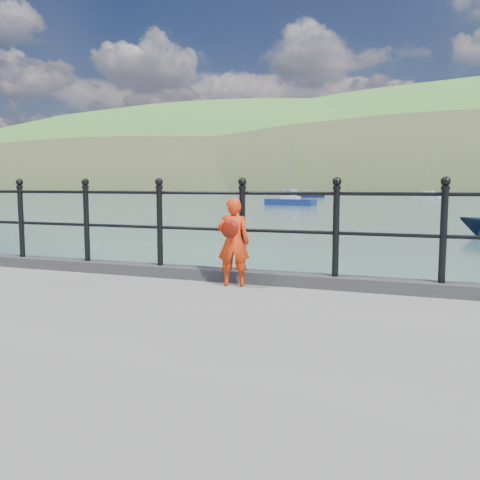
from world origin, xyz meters
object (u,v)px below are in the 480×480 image
at_px(launch_white, 291,195).
at_px(railing, 200,217).
at_px(child, 233,242).
at_px(sailboat_port, 290,202).
at_px(sailboat_deep, 428,194).
at_px(sailboat_left, 308,196).

bearing_deg(launch_white, railing, -87.57).
relative_size(child, sailboat_port, 0.14).
relative_size(railing, sailboat_port, 2.24).
distance_m(railing, sailboat_port, 49.46).
height_order(railing, child, railing).
bearing_deg(child, sailboat_deep, -106.46).
bearing_deg(child, sailboat_port, -91.33).
bearing_deg(sailboat_deep, railing, -52.00).
relative_size(child, launch_white, 0.23).
xyz_separation_m(child, launch_white, (-13.75, 55.50, -0.62)).
distance_m(child, sailboat_left, 85.19).
relative_size(sailboat_port, sailboat_deep, 0.91).
distance_m(child, sailboat_deep, 102.07).
bearing_deg(sailboat_port, child, -65.36).
xyz_separation_m(child, sailboat_left, (-17.87, 83.28, -1.22)).
bearing_deg(railing, sailboat_left, 101.76).
distance_m(child, launch_white, 57.18).
height_order(railing, launch_white, railing).
height_order(sailboat_deep, sailboat_left, sailboat_deep).
xyz_separation_m(sailboat_port, sailboat_deep, (14.20, 53.64, 0.00)).
height_order(railing, sailboat_left, sailboat_left).
height_order(sailboat_port, sailboat_left, sailboat_left).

